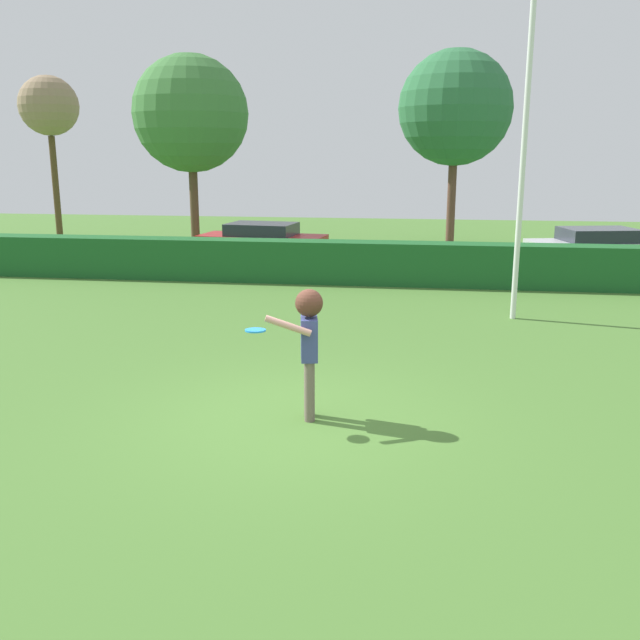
{
  "coord_description": "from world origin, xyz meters",
  "views": [
    {
      "loc": [
        1.66,
        -8.82,
        3.56
      ],
      "look_at": [
        0.22,
        1.08,
        1.15
      ],
      "focal_mm": 39.18,
      "sensor_mm": 36.0,
      "label": 1
    }
  ],
  "objects_px": {
    "parked_car_red": "(262,240)",
    "bare_elm_tree": "(49,107)",
    "willow_tree": "(191,114)",
    "lamppost": "(524,145)",
    "person": "(309,335)",
    "parked_car_silver": "(598,246)",
    "maple_tree": "(455,108)",
    "frisbee": "(255,330)"
  },
  "relations": [
    {
      "from": "parked_car_red",
      "to": "bare_elm_tree",
      "type": "relative_size",
      "value": 0.67
    },
    {
      "from": "parked_car_red",
      "to": "willow_tree",
      "type": "xyz_separation_m",
      "value": [
        -2.78,
        1.39,
        4.16
      ]
    },
    {
      "from": "parked_car_red",
      "to": "willow_tree",
      "type": "distance_m",
      "value": 5.19
    },
    {
      "from": "lamppost",
      "to": "person",
      "type": "bearing_deg",
      "value": -118.27
    },
    {
      "from": "bare_elm_tree",
      "to": "parked_car_silver",
      "type": "bearing_deg",
      "value": -12.11
    },
    {
      "from": "parked_car_red",
      "to": "maple_tree",
      "type": "xyz_separation_m",
      "value": [
        6.38,
        4.19,
        4.44
      ]
    },
    {
      "from": "lamppost",
      "to": "bare_elm_tree",
      "type": "xyz_separation_m",
      "value": [
        -17.0,
        11.86,
        1.61
      ]
    },
    {
      "from": "person",
      "to": "frisbee",
      "type": "height_order",
      "value": "person"
    },
    {
      "from": "frisbee",
      "to": "maple_tree",
      "type": "height_order",
      "value": "maple_tree"
    },
    {
      "from": "frisbee",
      "to": "bare_elm_tree",
      "type": "height_order",
      "value": "bare_elm_tree"
    },
    {
      "from": "parked_car_red",
      "to": "parked_car_silver",
      "type": "relative_size",
      "value": 0.98
    },
    {
      "from": "lamppost",
      "to": "parked_car_red",
      "type": "height_order",
      "value": "lamppost"
    },
    {
      "from": "parked_car_silver",
      "to": "maple_tree",
      "type": "relative_size",
      "value": 0.62
    },
    {
      "from": "lamppost",
      "to": "willow_tree",
      "type": "bearing_deg",
      "value": 138.69
    },
    {
      "from": "parked_car_silver",
      "to": "willow_tree",
      "type": "bearing_deg",
      "value": 173.99
    },
    {
      "from": "person",
      "to": "lamppost",
      "type": "relative_size",
      "value": 0.27
    },
    {
      "from": "parked_car_silver",
      "to": "willow_tree",
      "type": "xyz_separation_m",
      "value": [
        -13.57,
        1.43,
        4.16
      ]
    },
    {
      "from": "parked_car_silver",
      "to": "person",
      "type": "bearing_deg",
      "value": -116.37
    },
    {
      "from": "willow_tree",
      "to": "frisbee",
      "type": "bearing_deg",
      "value": -69.12
    },
    {
      "from": "lamppost",
      "to": "parked_car_red",
      "type": "relative_size",
      "value": 1.54
    },
    {
      "from": "frisbee",
      "to": "lamppost",
      "type": "relative_size",
      "value": 0.04
    },
    {
      "from": "maple_tree",
      "to": "willow_tree",
      "type": "distance_m",
      "value": 9.58
    },
    {
      "from": "maple_tree",
      "to": "bare_elm_tree",
      "type": "height_order",
      "value": "maple_tree"
    },
    {
      "from": "parked_car_red",
      "to": "person",
      "type": "bearing_deg",
      "value": -74.58
    },
    {
      "from": "lamppost",
      "to": "willow_tree",
      "type": "height_order",
      "value": "willow_tree"
    },
    {
      "from": "frisbee",
      "to": "lamppost",
      "type": "height_order",
      "value": "lamppost"
    },
    {
      "from": "parked_car_red",
      "to": "maple_tree",
      "type": "height_order",
      "value": "maple_tree"
    },
    {
      "from": "bare_elm_tree",
      "to": "maple_tree",
      "type": "bearing_deg",
      "value": -0.57
    },
    {
      "from": "frisbee",
      "to": "maple_tree",
      "type": "bearing_deg",
      "value": 80.3
    },
    {
      "from": "parked_car_red",
      "to": "willow_tree",
      "type": "relative_size",
      "value": 0.64
    },
    {
      "from": "willow_tree",
      "to": "bare_elm_tree",
      "type": "relative_size",
      "value": 1.05
    },
    {
      "from": "person",
      "to": "parked_car_red",
      "type": "height_order",
      "value": "person"
    },
    {
      "from": "lamppost",
      "to": "maple_tree",
      "type": "bearing_deg",
      "value": 94.8
    },
    {
      "from": "person",
      "to": "willow_tree",
      "type": "bearing_deg",
      "value": 113.33
    },
    {
      "from": "lamppost",
      "to": "maple_tree",
      "type": "relative_size",
      "value": 0.93
    },
    {
      "from": "person",
      "to": "bare_elm_tree",
      "type": "bearing_deg",
      "value": 126.34
    },
    {
      "from": "parked_car_silver",
      "to": "maple_tree",
      "type": "xyz_separation_m",
      "value": [
        -4.42,
        4.22,
        4.44
      ]
    },
    {
      "from": "willow_tree",
      "to": "bare_elm_tree",
      "type": "distance_m",
      "value": 7.49
    },
    {
      "from": "person",
      "to": "maple_tree",
      "type": "distance_m",
      "value": 18.79
    },
    {
      "from": "maple_tree",
      "to": "willow_tree",
      "type": "height_order",
      "value": "maple_tree"
    },
    {
      "from": "frisbee",
      "to": "lamppost",
      "type": "xyz_separation_m",
      "value": [
        4.14,
        6.8,
        2.4
      ]
    },
    {
      "from": "person",
      "to": "willow_tree",
      "type": "distance_m",
      "value": 17.17
    }
  ]
}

